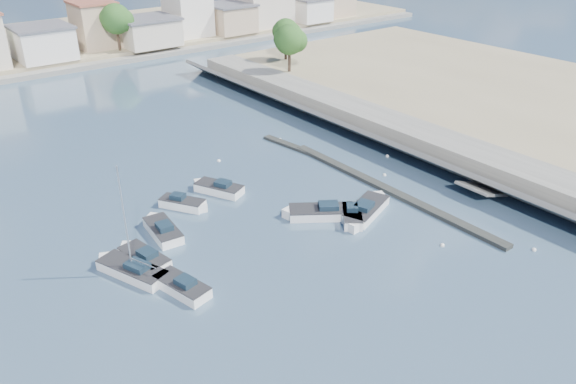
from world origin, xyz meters
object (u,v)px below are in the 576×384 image
object	(u,v)px
motorboat_a	(180,286)
motorboat_d	(352,218)
motorboat_b	(162,230)
motorboat_c	(318,213)
motorboat_f	(217,188)
motorboat_e	(143,257)
motorboat_h	(368,208)
motorboat_g	(185,204)
sailboat	(130,269)

from	to	relation	value
motorboat_a	motorboat_d	world-z (taller)	same
motorboat_b	motorboat_c	size ratio (longest dim) A/B	0.90
motorboat_f	motorboat_a	bearing A→B (deg)	-131.58
motorboat_b	motorboat_e	distance (m)	4.13
motorboat_a	motorboat_h	distance (m)	18.44
motorboat_g	motorboat_c	bearing A→B (deg)	-45.65
motorboat_c	motorboat_g	size ratio (longest dim) A/B	1.38
motorboat_a	motorboat_c	xyz separation A→B (m)	(14.51, 1.88, 0.00)
motorboat_c	motorboat_f	distance (m)	10.45
sailboat	motorboat_h	bearing A→B (deg)	-11.55
motorboat_f	motorboat_h	world-z (taller)	same
motorboat_b	sailboat	size ratio (longest dim) A/B	0.58
motorboat_c	motorboat_d	bearing A→B (deg)	-55.40
motorboat_a	motorboat_g	xyz separation A→B (m)	(6.14, 10.45, 0.00)
motorboat_d	motorboat_e	xyz separation A→B (m)	(-16.72, 5.48, 0.00)
motorboat_a	motorboat_c	distance (m)	14.64
motorboat_c	motorboat_d	world-z (taller)	same
motorboat_g	motorboat_h	distance (m)	16.27
motorboat_e	motorboat_c	bearing A→B (deg)	-11.36
motorboat_e	motorboat_g	xyz separation A→B (m)	(6.65, 5.55, 0.00)
motorboat_a	sailboat	xyz separation A→B (m)	(-1.94, 3.96, 0.04)
motorboat_e	motorboat_h	xyz separation A→B (m)	(18.95, -5.11, 0.00)
motorboat_c	motorboat_d	distance (m)	2.99
motorboat_e	motorboat_b	bearing A→B (deg)	42.67
motorboat_c	motorboat_b	bearing A→B (deg)	154.11
motorboat_b	motorboat_g	world-z (taller)	same
motorboat_a	motorboat_c	world-z (taller)	same
motorboat_b	motorboat_f	xyz separation A→B (m)	(7.53, 3.64, 0.00)
sailboat	motorboat_f	bearing A→B (deg)	31.59
motorboat_e	motorboat_h	world-z (taller)	same
motorboat_d	sailboat	xyz separation A→B (m)	(-18.15, 4.53, 0.04)
motorboat_d	motorboat_a	bearing A→B (deg)	177.96
motorboat_b	motorboat_c	distance (m)	13.32
motorboat_c	motorboat_h	world-z (taller)	same
motorboat_h	motorboat_a	bearing A→B (deg)	179.36
motorboat_h	sailboat	size ratio (longest dim) A/B	0.68
motorboat_d	motorboat_h	size ratio (longest dim) A/B	0.64
motorboat_g	motorboat_e	bearing A→B (deg)	-140.17
motorboat_b	motorboat_h	bearing A→B (deg)	-26.42
motorboat_b	motorboat_c	xyz separation A→B (m)	(11.98, -5.82, 0.00)
motorboat_d	sailboat	distance (m)	18.71
motorboat_a	motorboat_e	world-z (taller)	same
motorboat_d	motorboat_g	world-z (taller)	same
motorboat_f	motorboat_g	bearing A→B (deg)	-167.16
motorboat_a	motorboat_e	xyz separation A→B (m)	(-0.51, 4.90, -0.00)
motorboat_e	sailboat	distance (m)	1.71
motorboat_c	motorboat_e	world-z (taller)	same
motorboat_e	sailboat	xyz separation A→B (m)	(-1.43, -0.94, 0.04)
motorboat_d	sailboat	world-z (taller)	sailboat
motorboat_b	motorboat_d	xyz separation A→B (m)	(13.68, -8.27, -0.00)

